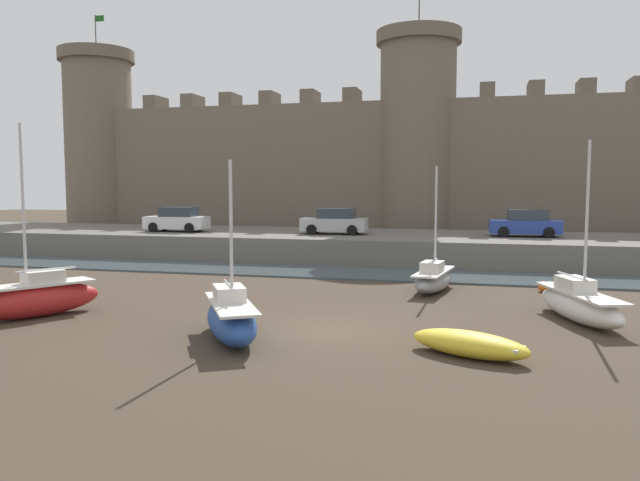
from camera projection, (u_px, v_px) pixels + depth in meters
name	position (u px, v px, depth m)	size (l,w,h in m)	color
ground_plane	(323.00, 330.00, 19.96)	(160.00, 160.00, 0.00)	#423528
water_channel	(383.00, 274.00, 32.14)	(80.00, 4.50, 0.10)	#47565B
quay_road	(400.00, 247.00, 39.07)	(67.91, 10.00, 1.54)	#666059
castle	(417.00, 155.00, 48.28)	(62.37, 6.46, 19.31)	#706354
sailboat_foreground_right	(34.00, 298.00, 21.88)	(3.55, 4.65, 6.75)	red
rowboat_near_channel_left	(469.00, 343.00, 16.88)	(3.57, 2.49, 0.69)	yellow
sailboat_foreground_left	(434.00, 279.00, 27.22)	(1.92, 4.63, 5.46)	gray
sailboat_near_channel_right	(231.00, 318.00, 18.65)	(3.45, 4.60, 5.37)	#234793
sailboat_midflat_centre	(579.00, 304.00, 21.21)	(2.91, 5.31, 6.12)	silver
mooring_buoy_near_channel	(237.00, 288.00, 27.10)	(0.36, 0.36, 0.36)	#E04C1E
mooring_buoy_near_shore	(543.00, 287.00, 27.07)	(0.46, 0.46, 0.46)	orange
car_quay_centre_east	(177.00, 220.00, 41.28)	(4.16, 2.00, 1.62)	silver
car_quay_west	(526.00, 224.00, 37.27)	(4.16, 2.00, 1.62)	#263F99
car_quay_centre_west	(335.00, 222.00, 39.15)	(4.16, 2.00, 1.62)	#B2B5B7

